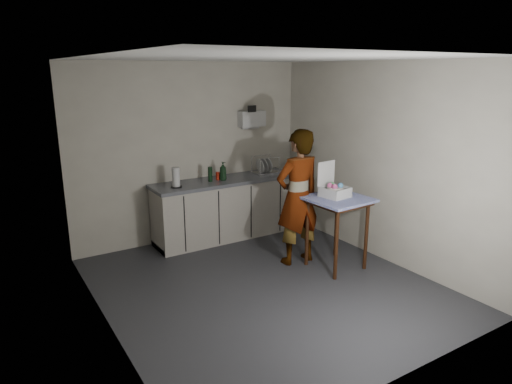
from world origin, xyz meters
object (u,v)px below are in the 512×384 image
side_table (338,207)px  dark_bottle (210,174)px  kitchen_counter (226,210)px  soda_can (218,176)px  paper_towel (176,178)px  soap_bottle (223,171)px  standing_man (298,198)px  dish_rack (265,169)px  bakery_box (334,189)px

side_table → dark_bottle: dark_bottle is taller
kitchen_counter → soda_can: 0.55m
side_table → paper_towel: (-1.48, 1.65, 0.23)m
soap_bottle → standing_man: bearing=-72.3°
standing_man → soda_can: bearing=-70.9°
standing_man → dark_bottle: (-0.60, 1.31, 0.13)m
standing_man → soap_bottle: 1.35m
soap_bottle → dark_bottle: soap_bottle is taller
side_table → standing_man: bearing=126.1°
soda_can → paper_towel: bearing=-172.6°
soda_can → paper_towel: 0.70m
side_table → dish_rack: bearing=85.0°
kitchen_counter → dark_bottle: 0.64m
dish_rack → standing_man: bearing=-105.7°
side_table → dark_bottle: bearing=115.3°
soap_bottle → paper_towel: 0.74m
standing_man → dark_bottle: standing_man is taller
dish_rack → side_table: bearing=-91.8°
soda_can → dark_bottle: size_ratio=0.54×
bakery_box → standing_man: bearing=127.2°
side_table → soap_bottle: soap_bottle is taller
standing_man → soap_bottle: bearing=-72.0°
kitchen_counter → standing_man: (0.34, -1.33, 0.46)m
kitchen_counter → side_table: (0.67, -1.73, 0.38)m
standing_man → soap_bottle: size_ratio=6.52×
dark_bottle → bakery_box: bearing=-60.6°
dark_bottle → bakery_box: 1.87m
soda_can → dish_rack: dish_rack is taller
kitchen_counter → dish_rack: dish_rack is taller
side_table → soap_bottle: (-0.73, 1.68, 0.23)m
paper_towel → standing_man: bearing=-47.4°
side_table → soda_can: bearing=111.0°
kitchen_counter → bakery_box: (0.66, -1.65, 0.60)m
side_table → dark_bottle: size_ratio=4.30×
paper_towel → side_table: bearing=-48.2°
soap_bottle → dish_rack: 0.80m
side_table → bakery_box: bakery_box is taller
paper_towel → dish_rack: 1.54m
kitchen_counter → side_table: bearing=-68.7°
side_table → standing_man: standing_man is taller
standing_man → bakery_box: 0.48m
kitchen_counter → bakery_box: bakery_box is taller
soap_bottle → soda_can: bearing=127.3°
side_table → paper_towel: 2.23m
soap_bottle → soda_can: soap_bottle is taller
soda_can → side_table: bearing=-65.8°
soda_can → dish_rack: bearing=1.0°
soda_can → paper_towel: size_ratio=0.42×
kitchen_counter → paper_towel: bearing=-175.0°
soap_bottle → bakery_box: 1.76m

